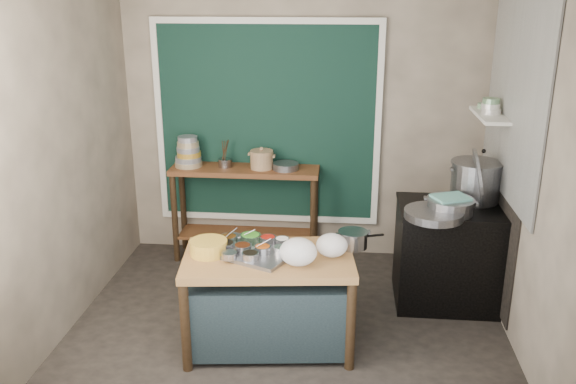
# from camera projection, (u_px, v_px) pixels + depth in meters

# --- Properties ---
(floor) EXTENTS (3.50, 3.00, 0.02)m
(floor) POSITION_uv_depth(u_px,v_px,m) (288.00, 326.00, 5.00)
(floor) COLOR #2E2823
(floor) RESTS_ON ground
(back_wall) EXTENTS (3.50, 0.02, 2.80)m
(back_wall) POSITION_uv_depth(u_px,v_px,m) (303.00, 119.00, 5.97)
(back_wall) COLOR gray
(back_wall) RESTS_ON floor
(left_wall) EXTENTS (0.02, 3.00, 2.80)m
(left_wall) POSITION_uv_depth(u_px,v_px,m) (62.00, 154.00, 4.71)
(left_wall) COLOR gray
(left_wall) RESTS_ON floor
(right_wall) EXTENTS (0.02, 3.00, 2.80)m
(right_wall) POSITION_uv_depth(u_px,v_px,m) (531.00, 167.00, 4.38)
(right_wall) COLOR gray
(right_wall) RESTS_ON floor
(curtain_panel) EXTENTS (2.10, 0.02, 1.90)m
(curtain_panel) POSITION_uv_depth(u_px,v_px,m) (267.00, 124.00, 5.98)
(curtain_panel) COLOR black
(curtain_panel) RESTS_ON back_wall
(curtain_frame) EXTENTS (2.22, 0.03, 2.02)m
(curtain_frame) POSITION_uv_depth(u_px,v_px,m) (267.00, 124.00, 5.97)
(curtain_frame) COLOR beige
(curtain_frame) RESTS_ON back_wall
(tile_panel) EXTENTS (0.02, 1.70, 1.70)m
(tile_panel) POSITION_uv_depth(u_px,v_px,m) (515.00, 92.00, 4.76)
(tile_panel) COLOR #B2B2AA
(tile_panel) RESTS_ON right_wall
(soot_patch) EXTENTS (0.01, 1.30, 1.30)m
(soot_patch) POSITION_uv_depth(u_px,v_px,m) (497.00, 224.00, 5.22)
(soot_patch) COLOR black
(soot_patch) RESTS_ON right_wall
(wall_shelf) EXTENTS (0.22, 0.70, 0.03)m
(wall_shelf) POSITION_uv_depth(u_px,v_px,m) (490.00, 115.00, 5.13)
(wall_shelf) COLOR beige
(wall_shelf) RESTS_ON right_wall
(prep_table) EXTENTS (1.32, 0.86, 0.75)m
(prep_table) POSITION_uv_depth(u_px,v_px,m) (269.00, 301.00, 4.60)
(prep_table) COLOR #926135
(prep_table) RESTS_ON floor
(back_counter) EXTENTS (1.45, 0.40, 0.95)m
(back_counter) POSITION_uv_depth(u_px,v_px,m) (246.00, 213.00, 6.10)
(back_counter) COLOR brown
(back_counter) RESTS_ON floor
(stove_block) EXTENTS (0.90, 0.68, 0.85)m
(stove_block) POSITION_uv_depth(u_px,v_px,m) (450.00, 256.00, 5.25)
(stove_block) COLOR black
(stove_block) RESTS_ON floor
(stove_top) EXTENTS (0.92, 0.69, 0.03)m
(stove_top) POSITION_uv_depth(u_px,v_px,m) (454.00, 208.00, 5.11)
(stove_top) COLOR black
(stove_top) RESTS_ON stove_block
(condiment_tray) EXTENTS (0.74, 0.65, 0.03)m
(condiment_tray) POSITION_uv_depth(u_px,v_px,m) (251.00, 251.00, 4.53)
(condiment_tray) COLOR gray
(condiment_tray) RESTS_ON prep_table
(condiment_bowls) EXTENTS (0.54, 0.44, 0.06)m
(condiment_bowls) POSITION_uv_depth(u_px,v_px,m) (249.00, 245.00, 4.53)
(condiment_bowls) COLOR silver
(condiment_bowls) RESTS_ON condiment_tray
(yellow_basin) EXTENTS (0.28, 0.28, 0.11)m
(yellow_basin) POSITION_uv_depth(u_px,v_px,m) (209.00, 247.00, 4.50)
(yellow_basin) COLOR gold
(yellow_basin) RESTS_ON prep_table
(saucepan) EXTENTS (0.30, 0.30, 0.13)m
(saucepan) POSITION_uv_depth(u_px,v_px,m) (353.00, 239.00, 4.61)
(saucepan) COLOR gray
(saucepan) RESTS_ON prep_table
(plastic_bag_a) EXTENTS (0.33, 0.31, 0.20)m
(plastic_bag_a) POSITION_uv_depth(u_px,v_px,m) (298.00, 252.00, 4.31)
(plastic_bag_a) COLOR white
(plastic_bag_a) RESTS_ON prep_table
(plastic_bag_b) EXTENTS (0.29, 0.28, 0.17)m
(plastic_bag_b) POSITION_uv_depth(u_px,v_px,m) (332.00, 245.00, 4.45)
(plastic_bag_b) COLOR white
(plastic_bag_b) RESTS_ON prep_table
(bowl_stack) EXTENTS (0.27, 0.27, 0.30)m
(bowl_stack) POSITION_uv_depth(u_px,v_px,m) (188.00, 153.00, 5.95)
(bowl_stack) COLOR tan
(bowl_stack) RESTS_ON back_counter
(utensil_cup) EXTENTS (0.16, 0.16, 0.08)m
(utensil_cup) POSITION_uv_depth(u_px,v_px,m) (225.00, 163.00, 5.96)
(utensil_cup) COLOR gray
(utensil_cup) RESTS_ON back_counter
(ceramic_crock) EXTENTS (0.29, 0.29, 0.16)m
(ceramic_crock) POSITION_uv_depth(u_px,v_px,m) (262.00, 160.00, 5.90)
(ceramic_crock) COLOR #8C704C
(ceramic_crock) RESTS_ON back_counter
(wide_bowl) EXTENTS (0.31, 0.31, 0.06)m
(wide_bowl) POSITION_uv_depth(u_px,v_px,m) (286.00, 166.00, 5.88)
(wide_bowl) COLOR gray
(wide_bowl) RESTS_ON back_counter
(stock_pot) EXTENTS (0.55, 0.55, 0.35)m
(stock_pot) POSITION_uv_depth(u_px,v_px,m) (475.00, 181.00, 5.20)
(stock_pot) COLOR gray
(stock_pot) RESTS_ON stove_top
(pot_lid) EXTENTS (0.17, 0.51, 0.49)m
(pot_lid) POSITION_uv_depth(u_px,v_px,m) (478.00, 178.00, 5.05)
(pot_lid) COLOR gray
(pot_lid) RESTS_ON stove_top
(steamer) EXTENTS (0.48, 0.48, 0.13)m
(steamer) POSITION_uv_depth(u_px,v_px,m) (450.00, 206.00, 4.93)
(steamer) COLOR gray
(steamer) RESTS_ON stove_top
(green_cloth) EXTENTS (0.33, 0.30, 0.02)m
(green_cloth) POSITION_uv_depth(u_px,v_px,m) (451.00, 197.00, 4.90)
(green_cloth) COLOR #5DA293
(green_cloth) RESTS_ON steamer
(shallow_pan) EXTENTS (0.48, 0.48, 0.06)m
(shallow_pan) POSITION_uv_depth(u_px,v_px,m) (434.00, 214.00, 4.85)
(shallow_pan) COLOR gray
(shallow_pan) RESTS_ON stove_top
(shelf_bowl_stack) EXTENTS (0.16, 0.16, 0.13)m
(shelf_bowl_stack) POSITION_uv_depth(u_px,v_px,m) (491.00, 106.00, 5.11)
(shelf_bowl_stack) COLOR silver
(shelf_bowl_stack) RESTS_ON wall_shelf
(shelf_bowl_green) EXTENTS (0.17, 0.17, 0.05)m
(shelf_bowl_green) POSITION_uv_depth(u_px,v_px,m) (485.00, 106.00, 5.34)
(shelf_bowl_green) COLOR gray
(shelf_bowl_green) RESTS_ON wall_shelf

